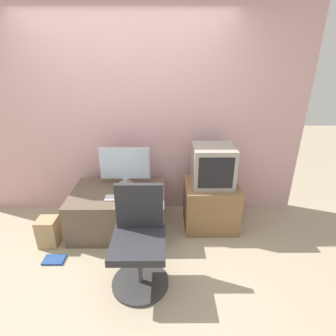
{
  "coord_description": "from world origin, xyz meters",
  "views": [
    {
      "loc": [
        0.46,
        -1.94,
        2.01
      ],
      "look_at": [
        0.48,
        0.95,
        0.76
      ],
      "focal_mm": 28.0,
      "sensor_mm": 36.0,
      "label": 1
    }
  ],
  "objects_px": {
    "main_monitor": "(125,165)",
    "office_chair": "(139,244)",
    "crt_tv": "(213,166)",
    "cardboard_box_lower": "(49,232)",
    "mouse": "(137,197)",
    "keyboard": "(118,198)",
    "book": "(54,260)"
  },
  "relations": [
    {
      "from": "crt_tv",
      "to": "cardboard_box_lower",
      "type": "distance_m",
      "value": 2.03
    },
    {
      "from": "crt_tv",
      "to": "office_chair",
      "type": "bearing_deg",
      "value": -131.04
    },
    {
      "from": "main_monitor",
      "to": "office_chair",
      "type": "xyz_separation_m",
      "value": [
        0.26,
        -1.03,
        -0.35
      ]
    },
    {
      "from": "crt_tv",
      "to": "cardboard_box_lower",
      "type": "bearing_deg",
      "value": -168.08
    },
    {
      "from": "crt_tv",
      "to": "cardboard_box_lower",
      "type": "xyz_separation_m",
      "value": [
        -1.88,
        -0.4,
        -0.64
      ]
    },
    {
      "from": "cardboard_box_lower",
      "to": "book",
      "type": "relative_size",
      "value": 1.52
    },
    {
      "from": "keyboard",
      "to": "crt_tv",
      "type": "distance_m",
      "value": 1.16
    },
    {
      "from": "mouse",
      "to": "cardboard_box_lower",
      "type": "bearing_deg",
      "value": -170.34
    },
    {
      "from": "office_chair",
      "to": "book",
      "type": "height_order",
      "value": "office_chair"
    },
    {
      "from": "office_chair",
      "to": "crt_tv",
      "type": "bearing_deg",
      "value": 48.96
    },
    {
      "from": "mouse",
      "to": "crt_tv",
      "type": "height_order",
      "value": "crt_tv"
    },
    {
      "from": "crt_tv",
      "to": "main_monitor",
      "type": "bearing_deg",
      "value": 173.84
    },
    {
      "from": "crt_tv",
      "to": "cardboard_box_lower",
      "type": "relative_size",
      "value": 1.43
    },
    {
      "from": "main_monitor",
      "to": "mouse",
      "type": "height_order",
      "value": "main_monitor"
    },
    {
      "from": "keyboard",
      "to": "cardboard_box_lower",
      "type": "bearing_deg",
      "value": -169.04
    },
    {
      "from": "main_monitor",
      "to": "keyboard",
      "type": "height_order",
      "value": "main_monitor"
    },
    {
      "from": "keyboard",
      "to": "book",
      "type": "xyz_separation_m",
      "value": [
        -0.65,
        -0.43,
        -0.51
      ]
    },
    {
      "from": "mouse",
      "to": "crt_tv",
      "type": "relative_size",
      "value": 0.12
    },
    {
      "from": "keyboard",
      "to": "book",
      "type": "bearing_deg",
      "value": -146.71
    },
    {
      "from": "main_monitor",
      "to": "book",
      "type": "distance_m",
      "value": 1.29
    },
    {
      "from": "main_monitor",
      "to": "mouse",
      "type": "relative_size",
      "value": 10.73
    },
    {
      "from": "main_monitor",
      "to": "keyboard",
      "type": "relative_size",
      "value": 2.04
    },
    {
      "from": "crt_tv",
      "to": "book",
      "type": "bearing_deg",
      "value": -158.94
    },
    {
      "from": "office_chair",
      "to": "main_monitor",
      "type": "bearing_deg",
      "value": 104.13
    },
    {
      "from": "crt_tv",
      "to": "book",
      "type": "relative_size",
      "value": 2.18
    },
    {
      "from": "main_monitor",
      "to": "keyboard",
      "type": "xyz_separation_m",
      "value": [
        -0.04,
        -0.36,
        -0.25
      ]
    },
    {
      "from": "office_chair",
      "to": "cardboard_box_lower",
      "type": "distance_m",
      "value": 1.23
    },
    {
      "from": "crt_tv",
      "to": "office_chair",
      "type": "relative_size",
      "value": 0.5
    },
    {
      "from": "crt_tv",
      "to": "office_chair",
      "type": "distance_m",
      "value": 1.28
    },
    {
      "from": "cardboard_box_lower",
      "to": "book",
      "type": "xyz_separation_m",
      "value": [
        0.14,
        -0.27,
        -0.15
      ]
    },
    {
      "from": "main_monitor",
      "to": "keyboard",
      "type": "bearing_deg",
      "value": -95.63
    },
    {
      "from": "office_chair",
      "to": "keyboard",
      "type": "bearing_deg",
      "value": 113.68
    }
  ]
}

